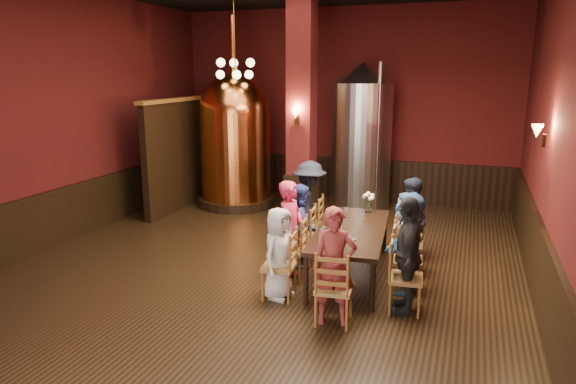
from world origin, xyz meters
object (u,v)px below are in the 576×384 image
(person_2, at_px, (301,224))
(rose_vase, at_px, (368,199))
(copper_kettle, at_px, (235,139))
(dining_table, at_px, (351,233))
(steel_vessel, at_px, (361,137))
(person_0, at_px, (279,253))
(person_1, at_px, (291,231))

(person_2, xyz_separation_m, rose_vase, (0.93, 0.77, 0.32))
(person_2, xyz_separation_m, copper_kettle, (-2.60, 3.06, 0.88))
(dining_table, distance_m, steel_vessel, 4.22)
(person_0, distance_m, rose_vase, 2.26)
(person_1, xyz_separation_m, steel_vessel, (0.09, 4.46, 0.87))
(steel_vessel, relative_size, rose_vase, 9.33)
(person_2, height_order, steel_vessel, steel_vessel)
(person_0, relative_size, steel_vessel, 0.39)
(dining_table, relative_size, steel_vessel, 0.77)
(rose_vase, bearing_deg, person_0, -111.04)
(person_1, distance_m, steel_vessel, 4.55)
(person_1, relative_size, rose_vase, 4.34)
(steel_vessel, bearing_deg, person_1, -91.13)
(person_0, xyz_separation_m, rose_vase, (0.80, 2.09, 0.34))
(person_1, xyz_separation_m, copper_kettle, (-2.66, 3.72, 0.79))
(dining_table, distance_m, rose_vase, 1.05)
(copper_kettle, bearing_deg, steel_vessel, 15.18)
(dining_table, xyz_separation_m, steel_vessel, (-0.73, 4.05, 0.94))
(dining_table, height_order, steel_vessel, steel_vessel)
(copper_kettle, relative_size, steel_vessel, 1.30)
(person_0, distance_m, person_1, 0.68)
(dining_table, xyz_separation_m, person_1, (-0.81, -0.41, 0.07))
(person_0, distance_m, person_2, 1.33)
(person_0, bearing_deg, rose_vase, -8.62)
(person_2, bearing_deg, person_1, 168.58)
(person_0, bearing_deg, copper_kettle, 44.33)
(dining_table, xyz_separation_m, copper_kettle, (-3.48, 3.31, 0.86))
(person_2, bearing_deg, copper_kettle, 23.29)
(person_0, bearing_deg, person_1, 18.05)
(dining_table, height_order, person_2, person_2)
(dining_table, height_order, person_0, person_0)
(dining_table, bearing_deg, steel_vessel, 94.52)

